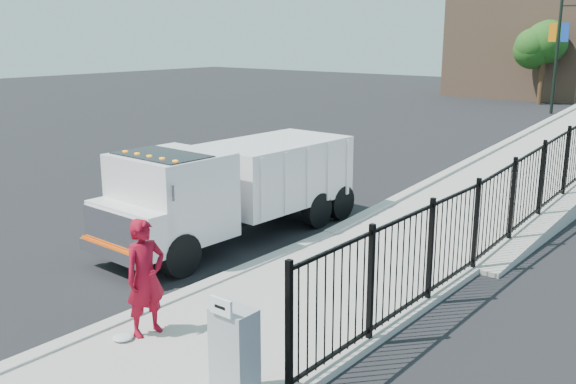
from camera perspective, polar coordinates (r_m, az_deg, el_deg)
The scene contains 12 objects.
ground at distance 12.42m, azimuth -7.06°, elevation -8.60°, with size 120.00×120.00×0.00m, color black.
sidewalk at distance 9.88m, azimuth -7.54°, elevation -14.43°, with size 3.55×12.00×0.12m, color #9E998E.
curb at distance 11.21m, azimuth -14.52°, elevation -11.08°, with size 0.30×12.00×0.16m, color #ADAAA3.
ramp at distance 25.17m, azimuth 23.79°, elevation 1.88°, with size 3.95×24.00×1.70m, color #9E998E.
truck at distance 14.93m, azimuth -5.14°, elevation 0.63°, with size 2.43×6.90×2.34m.
worker at distance 10.26m, azimuth -12.55°, elevation -7.42°, with size 0.68×0.45×1.87m, color maroon.
utility_cabinet at distance 8.48m, azimuth -4.78°, elevation -14.19°, with size 0.55×0.40×1.25m, color gray.
arrow_sign at distance 8.01m, azimuth -5.98°, elevation -10.11°, with size 0.35×0.04×0.22m, color white.
debris at distance 10.50m, azimuth -14.46°, elevation -12.37°, with size 0.33×0.33×0.08m, color silver.
light_pole_0 at distance 42.03m, azimuth 23.29°, elevation 12.31°, with size 3.78×0.22×8.00m.
tree_0 at distance 47.38m, azimuth 21.84°, elevation 12.01°, with size 2.95×2.95×5.47m.
building at distance 54.75m, azimuth 20.76°, elevation 12.27°, with size 10.00×10.00×8.00m, color #8C664C.
Camera 1 is at (8.29, -7.94, 4.73)m, focal length 40.00 mm.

